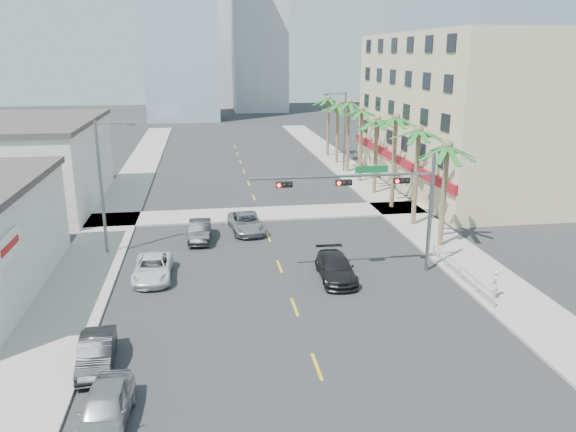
# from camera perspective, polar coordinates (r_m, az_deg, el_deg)

# --- Properties ---
(ground) EXTENTS (260.00, 260.00, 0.00)m
(ground) POSITION_cam_1_polar(r_m,az_deg,el_deg) (26.93, 2.08, -12.85)
(ground) COLOR #262628
(ground) RESTS_ON ground
(sidewalk_right) EXTENTS (4.00, 120.00, 0.15)m
(sidewalk_right) POSITION_cam_1_polar(r_m,az_deg,el_deg) (47.94, 11.83, 0.14)
(sidewalk_right) COLOR gray
(sidewalk_right) RESTS_ON ground
(sidewalk_left) EXTENTS (4.00, 120.00, 0.15)m
(sidewalk_left) POSITION_cam_1_polar(r_m,az_deg,el_deg) (45.66, -17.73, -1.11)
(sidewalk_left) COLOR gray
(sidewalk_left) RESTS_ON ground
(sidewalk_cross) EXTENTS (80.00, 4.00, 0.15)m
(sidewalk_cross) POSITION_cam_1_polar(r_m,az_deg,el_deg) (47.16, -2.84, 0.21)
(sidewalk_cross) COLOR gray
(sidewalk_cross) RESTS_ON ground
(building_right) EXTENTS (15.25, 28.00, 15.00)m
(building_right) POSITION_cam_1_polar(r_m,az_deg,el_deg) (59.59, 18.09, 10.08)
(building_right) COLOR beige
(building_right) RESTS_ON ground
(building_left_far) EXTENTS (11.00, 18.00, 7.20)m
(building_left_far) POSITION_cam_1_polar(r_m,az_deg,el_deg) (54.11, -24.67, 4.66)
(building_left_far) COLOR beige
(building_left_far) RESTS_ON ground
(tower_far_center) EXTENTS (16.00, 16.00, 42.00)m
(tower_far_center) POSITION_cam_1_polar(r_m,az_deg,el_deg) (148.33, -8.49, 19.14)
(tower_far_center) COLOR #ADADB2
(tower_far_center) RESTS_ON ground
(traffic_signal_mast) EXTENTS (11.12, 0.54, 7.20)m
(traffic_signal_mast) POSITION_cam_1_polar(r_m,az_deg,el_deg) (33.68, 9.38, 2.23)
(traffic_signal_mast) COLOR slate
(traffic_signal_mast) RESTS_ON ground
(palm_tree_0) EXTENTS (4.80, 4.80, 7.80)m
(palm_tree_0) POSITION_cam_1_polar(r_m,az_deg,el_deg) (39.07, 15.90, 6.78)
(palm_tree_0) COLOR brown
(palm_tree_0) RESTS_ON ground
(palm_tree_1) EXTENTS (4.80, 4.80, 8.16)m
(palm_tree_1) POSITION_cam_1_polar(r_m,az_deg,el_deg) (43.76, 13.16, 8.40)
(palm_tree_1) COLOR brown
(palm_tree_1) RESTS_ON ground
(palm_tree_2) EXTENTS (4.80, 4.80, 8.52)m
(palm_tree_2) POSITION_cam_1_polar(r_m,az_deg,el_deg) (48.55, 10.93, 9.68)
(palm_tree_2) COLOR brown
(palm_tree_2) RESTS_ON ground
(palm_tree_3) EXTENTS (4.80, 4.80, 7.80)m
(palm_tree_3) POSITION_cam_1_polar(r_m,az_deg,el_deg) (53.53, 9.05, 9.61)
(palm_tree_3) COLOR brown
(palm_tree_3) RESTS_ON ground
(palm_tree_4) EXTENTS (4.80, 4.80, 8.16)m
(palm_tree_4) POSITION_cam_1_polar(r_m,az_deg,el_deg) (58.44, 7.52, 10.56)
(palm_tree_4) COLOR brown
(palm_tree_4) RESTS_ON ground
(palm_tree_5) EXTENTS (4.80, 4.80, 8.52)m
(palm_tree_5) POSITION_cam_1_polar(r_m,az_deg,el_deg) (63.40, 6.23, 11.35)
(palm_tree_5) COLOR brown
(palm_tree_5) RESTS_ON ground
(palm_tree_6) EXTENTS (4.80, 4.80, 7.80)m
(palm_tree_6) POSITION_cam_1_polar(r_m,az_deg,el_deg) (68.49, 5.09, 11.15)
(palm_tree_6) COLOR brown
(palm_tree_6) RESTS_ON ground
(palm_tree_7) EXTENTS (4.80, 4.80, 8.16)m
(palm_tree_7) POSITION_cam_1_polar(r_m,az_deg,el_deg) (73.51, 4.14, 11.79)
(palm_tree_7) COLOR brown
(palm_tree_7) RESTS_ON ground
(streetlight_left) EXTENTS (2.55, 0.25, 9.00)m
(streetlight_left) POSITION_cam_1_polar(r_m,az_deg,el_deg) (38.53, -18.20, 3.39)
(streetlight_left) COLOR slate
(streetlight_left) RESTS_ON ground
(streetlight_right) EXTENTS (2.55, 0.25, 9.00)m
(streetlight_right) POSITION_cam_1_polar(r_m,az_deg,el_deg) (63.54, 5.62, 8.91)
(streetlight_right) COLOR slate
(streetlight_right) RESTS_ON ground
(guardrail) EXTENTS (0.08, 8.08, 1.00)m
(guardrail) POSITION_cam_1_polar(r_m,az_deg,el_deg) (34.92, 17.13, -5.35)
(guardrail) COLOR silver
(guardrail) RESTS_ON ground
(car_parked_near) EXTENTS (1.90, 4.39, 1.48)m
(car_parked_near) POSITION_cam_1_polar(r_m,az_deg,el_deg) (22.41, -18.08, -18.11)
(car_parked_near) COLOR #AAAAAF
(car_parked_near) RESTS_ON ground
(car_parked_mid) EXTENTS (1.69, 4.14, 1.33)m
(car_parked_mid) POSITION_cam_1_polar(r_m,az_deg,el_deg) (26.21, -18.86, -13.01)
(car_parked_mid) COLOR black
(car_parked_mid) RESTS_ON ground
(car_parked_far) EXTENTS (2.21, 4.75, 1.32)m
(car_parked_far) POSITION_cam_1_polar(r_m,az_deg,el_deg) (34.77, -13.58, -5.18)
(car_parked_far) COLOR silver
(car_parked_far) RESTS_ON ground
(car_lane_left) EXTENTS (1.69, 4.40, 1.43)m
(car_lane_left) POSITION_cam_1_polar(r_m,az_deg,el_deg) (41.07, -8.95, -1.50)
(car_lane_left) COLOR black
(car_lane_left) RESTS_ON ground
(car_lane_center) EXTENTS (2.78, 5.20, 1.39)m
(car_lane_center) POSITION_cam_1_polar(r_m,az_deg,el_deg) (42.68, -4.25, -0.68)
(car_lane_center) COLOR #A2A3A6
(car_lane_center) RESTS_ON ground
(car_lane_right) EXTENTS (2.18, 4.96, 1.42)m
(car_lane_right) POSITION_cam_1_polar(r_m,az_deg,el_deg) (33.86, 4.87, -5.27)
(car_lane_right) COLOR black
(car_lane_right) RESTS_ON ground
(pedestrian) EXTENTS (0.71, 0.70, 1.65)m
(pedestrian) POSITION_cam_1_polar(r_m,az_deg,el_deg) (32.76, 20.24, -6.52)
(pedestrian) COLOR white
(pedestrian) RESTS_ON sidewalk_right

